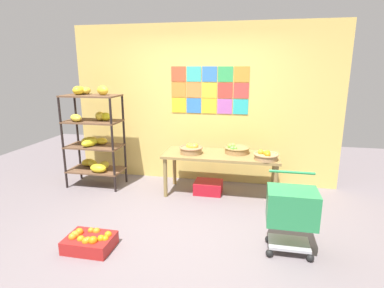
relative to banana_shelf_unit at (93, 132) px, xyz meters
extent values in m
plane|color=slate|center=(1.72, -1.14, -0.91)|extent=(9.45, 9.45, 0.00)
cube|color=#D9B75C|center=(1.72, 0.62, 0.41)|extent=(4.48, 0.06, 2.64)
cube|color=#D04F2F|center=(1.31, 0.58, 0.92)|extent=(0.24, 0.01, 0.24)
cube|color=#39B0A8|center=(1.57, 0.58, 0.92)|extent=(0.24, 0.01, 0.24)
cube|color=#326FBA|center=(1.83, 0.58, 0.92)|extent=(0.24, 0.01, 0.24)
cube|color=green|center=(2.09, 0.58, 0.92)|extent=(0.24, 0.01, 0.24)
cube|color=orange|center=(2.35, 0.58, 0.92)|extent=(0.24, 0.01, 0.24)
cube|color=orange|center=(1.31, 0.58, 0.66)|extent=(0.24, 0.01, 0.24)
cube|color=orange|center=(1.57, 0.58, 0.66)|extent=(0.24, 0.01, 0.24)
cube|color=gold|center=(1.83, 0.58, 0.66)|extent=(0.24, 0.01, 0.24)
cube|color=red|center=(2.09, 0.58, 0.66)|extent=(0.24, 0.01, 0.24)
cube|color=#D13C38|center=(2.35, 0.58, 0.66)|extent=(0.24, 0.01, 0.24)
cube|color=yellow|center=(1.31, 0.58, 0.40)|extent=(0.24, 0.01, 0.24)
cube|color=blue|center=(1.57, 0.58, 0.40)|extent=(0.24, 0.01, 0.24)
cube|color=yellow|center=(1.83, 0.58, 0.40)|extent=(0.24, 0.01, 0.24)
cube|color=#A655AB|center=(2.09, 0.58, 0.40)|extent=(0.24, 0.01, 0.24)
cube|color=#2AADAF|center=(2.35, 0.58, 0.40)|extent=(0.24, 0.01, 0.24)
cylinder|color=black|center=(-0.41, -0.23, -0.16)|extent=(0.04, 0.04, 1.52)
cylinder|color=black|center=(0.45, -0.23, -0.16)|extent=(0.04, 0.04, 1.52)
cylinder|color=black|center=(-0.41, 0.21, -0.16)|extent=(0.04, 0.04, 1.52)
cylinder|color=black|center=(0.45, 0.21, -0.16)|extent=(0.04, 0.04, 1.52)
cube|color=brown|center=(0.02, -0.01, -0.65)|extent=(0.90, 0.48, 0.03)
ellipsoid|color=gold|center=(0.15, 0.00, -0.57)|extent=(0.19, 0.26, 0.13)
ellipsoid|color=yellow|center=(0.13, -0.15, -0.57)|extent=(0.30, 0.22, 0.14)
ellipsoid|color=yellow|center=(-0.21, 0.13, -0.57)|extent=(0.27, 0.27, 0.12)
ellipsoid|color=yellow|center=(-0.12, 0.11, -0.58)|extent=(0.27, 0.25, 0.11)
cube|color=brown|center=(0.02, -0.01, -0.23)|extent=(0.90, 0.48, 0.02)
ellipsoid|color=yellow|center=(-0.02, -0.09, -0.16)|extent=(0.25, 0.33, 0.12)
ellipsoid|color=yellow|center=(-0.09, 0.04, -0.16)|extent=(0.31, 0.30, 0.13)
ellipsoid|color=yellow|center=(0.09, 0.10, -0.17)|extent=(0.27, 0.23, 0.10)
cube|color=brown|center=(0.02, -0.01, 0.18)|extent=(0.90, 0.48, 0.02)
ellipsoid|color=yellow|center=(-0.20, -0.13, 0.25)|extent=(0.31, 0.29, 0.12)
ellipsoid|color=yellow|center=(0.23, 0.03, 0.26)|extent=(0.24, 0.23, 0.13)
ellipsoid|color=yellow|center=(0.13, 0.04, 0.26)|extent=(0.23, 0.26, 0.14)
cube|color=brown|center=(0.02, -0.01, 0.59)|extent=(0.90, 0.48, 0.02)
ellipsoid|color=yellow|center=(-0.22, 0.08, 0.67)|extent=(0.31, 0.29, 0.13)
ellipsoid|color=yellow|center=(0.23, 0.00, 0.68)|extent=(0.27, 0.24, 0.15)
ellipsoid|color=gold|center=(-0.12, 0.10, 0.66)|extent=(0.21, 0.26, 0.12)
ellipsoid|color=yellow|center=(-0.17, -0.03, 0.67)|extent=(0.19, 0.22, 0.14)
cube|color=olive|center=(2.11, 0.02, -0.28)|extent=(1.75, 0.67, 0.04)
cylinder|color=olive|center=(1.30, -0.25, -0.61)|extent=(0.06, 0.06, 0.61)
cylinder|color=olive|center=(2.92, -0.25, -0.61)|extent=(0.06, 0.06, 0.61)
cylinder|color=olive|center=(1.30, 0.30, -0.61)|extent=(0.06, 0.06, 0.61)
cylinder|color=olive|center=(2.92, 0.30, -0.61)|extent=(0.06, 0.06, 0.61)
cylinder|color=olive|center=(2.34, 0.11, -0.21)|extent=(0.37, 0.37, 0.09)
torus|color=olive|center=(2.34, 0.11, -0.17)|extent=(0.39, 0.39, 0.02)
sphere|color=#68B03D|center=(2.32, 0.03, -0.16)|extent=(0.06, 0.06, 0.06)
sphere|color=#67C148|center=(2.28, 0.00, -0.16)|extent=(0.06, 0.06, 0.06)
sphere|color=#72AF3C|center=(2.28, 0.14, -0.15)|extent=(0.08, 0.08, 0.08)
sphere|color=#70BD37|center=(2.24, 0.10, -0.15)|extent=(0.08, 0.08, 0.08)
cylinder|color=#967148|center=(1.66, -0.05, -0.21)|extent=(0.33, 0.33, 0.09)
torus|color=#996B49|center=(1.66, -0.05, -0.17)|extent=(0.35, 0.35, 0.02)
sphere|color=gold|center=(1.71, -0.02, -0.15)|extent=(0.09, 0.09, 0.09)
sphere|color=gold|center=(1.71, -0.04, -0.15)|extent=(0.09, 0.09, 0.09)
sphere|color=gold|center=(1.60, 0.03, -0.16)|extent=(0.08, 0.08, 0.08)
sphere|color=gold|center=(1.62, -0.02, -0.15)|extent=(0.10, 0.10, 0.10)
sphere|color=gold|center=(1.66, -0.04, -0.15)|extent=(0.09, 0.09, 0.09)
cylinder|color=#A87F53|center=(2.77, -0.16, -0.22)|extent=(0.32, 0.32, 0.08)
torus|color=tan|center=(2.77, -0.16, -0.18)|extent=(0.35, 0.35, 0.03)
sphere|color=orange|center=(2.79, -0.24, -0.16)|extent=(0.08, 0.08, 0.08)
sphere|color=orange|center=(2.77, -0.15, -0.17)|extent=(0.08, 0.08, 0.08)
sphere|color=orange|center=(2.77, -0.18, -0.16)|extent=(0.07, 0.07, 0.07)
sphere|color=orange|center=(2.80, -0.12, -0.17)|extent=(0.08, 0.08, 0.08)
sphere|color=orange|center=(2.70, -0.14, -0.16)|extent=(0.08, 0.08, 0.08)
sphere|color=orange|center=(2.77, -0.15, -0.16)|extent=(0.08, 0.08, 0.08)
cube|color=#AD1522|center=(1.92, 0.03, -0.82)|extent=(0.43, 0.35, 0.19)
cube|color=#A91F1D|center=(0.88, -1.79, -0.84)|extent=(0.51, 0.38, 0.15)
sphere|color=orange|center=(1.07, -1.79, -0.77)|extent=(0.08, 0.08, 0.08)
sphere|color=orange|center=(0.90, -1.66, -0.77)|extent=(0.08, 0.08, 0.08)
sphere|color=orange|center=(0.82, -1.85, -0.77)|extent=(0.08, 0.08, 0.08)
sphere|color=orange|center=(0.90, -1.88, -0.76)|extent=(0.09, 0.09, 0.09)
sphere|color=orange|center=(0.72, -1.80, -0.76)|extent=(0.09, 0.09, 0.09)
sphere|color=orange|center=(1.07, -1.72, -0.76)|extent=(0.08, 0.08, 0.08)
sphere|color=orange|center=(0.91, -1.87, -0.76)|extent=(0.08, 0.08, 0.08)
sphere|color=orange|center=(0.84, -1.67, -0.76)|extent=(0.07, 0.07, 0.07)
sphere|color=orange|center=(0.97, -1.87, -0.75)|extent=(0.09, 0.09, 0.09)
sphere|color=orange|center=(0.72, -1.85, -0.76)|extent=(0.09, 0.09, 0.09)
sphere|color=orange|center=(0.74, -1.74, -0.75)|extent=(0.09, 0.09, 0.09)
sphere|color=orange|center=(1.03, -1.80, -0.76)|extent=(0.08, 0.08, 0.08)
sphere|color=black|center=(2.81, -1.54, -0.87)|extent=(0.08, 0.08, 0.08)
sphere|color=black|center=(3.22, -1.54, -0.87)|extent=(0.08, 0.08, 0.08)
sphere|color=black|center=(2.81, -1.26, -0.87)|extent=(0.08, 0.08, 0.08)
sphere|color=black|center=(3.22, -1.26, -0.87)|extent=(0.08, 0.08, 0.08)
cube|color=#A5A8AD|center=(3.01, -1.40, -0.81)|extent=(0.43, 0.30, 0.03)
cube|color=#28834A|center=(3.01, -1.40, -0.38)|extent=(0.51, 0.38, 0.36)
cylinder|color=#28834A|center=(3.01, -1.18, -0.08)|extent=(0.48, 0.03, 0.03)
camera|label=1|loc=(2.59, -4.54, 1.03)|focal=29.01mm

